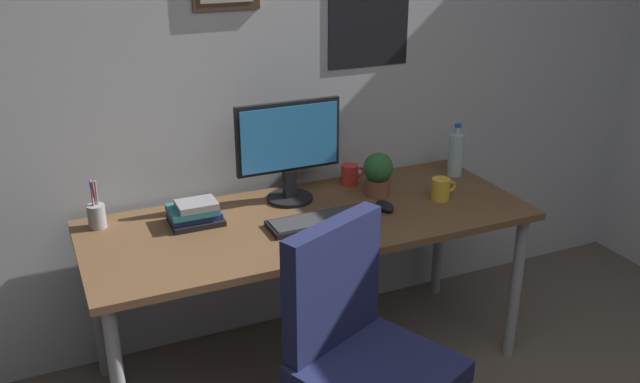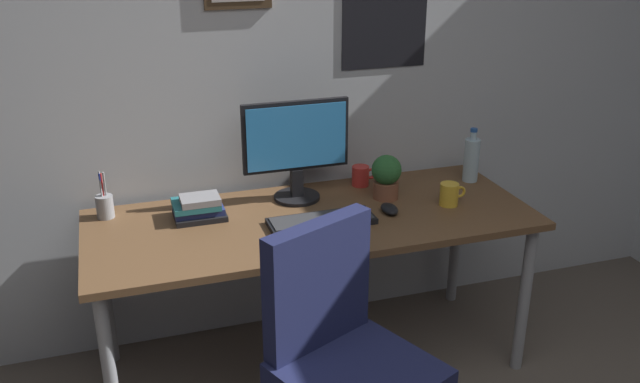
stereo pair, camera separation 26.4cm
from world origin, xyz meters
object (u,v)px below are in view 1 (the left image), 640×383
(coffee_mug_near, at_px, (350,174))
(potted_plant, at_px, (378,173))
(office_chair, at_px, (360,348))
(pen_cup, at_px, (96,215))
(monitor, at_px, (289,147))
(water_bottle, at_px, (456,154))
(book_stack_left, at_px, (195,213))
(keyboard, at_px, (321,221))
(coffee_mug_far, at_px, (441,189))
(computer_mouse, at_px, (385,206))

(coffee_mug_near, bearing_deg, potted_plant, -74.29)
(office_chair, relative_size, pen_cup, 4.75)
(monitor, distance_m, coffee_mug_near, 0.38)
(office_chair, bearing_deg, monitor, 83.93)
(monitor, bearing_deg, office_chair, -96.07)
(water_bottle, xyz_separation_m, pen_cup, (-1.62, 0.09, -0.05))
(water_bottle, bearing_deg, office_chair, -138.48)
(pen_cup, relative_size, book_stack_left, 0.96)
(water_bottle, bearing_deg, monitor, 177.08)
(water_bottle, distance_m, pen_cup, 1.63)
(coffee_mug_near, height_order, pen_cup, pen_cup)
(keyboard, height_order, coffee_mug_far, coffee_mug_far)
(office_chair, height_order, computer_mouse, office_chair)
(coffee_mug_far, xyz_separation_m, pen_cup, (-1.40, 0.31, 0.01))
(keyboard, bearing_deg, office_chair, -101.20)
(pen_cup, bearing_deg, book_stack_left, -18.73)
(water_bottle, relative_size, potted_plant, 1.29)
(book_stack_left, bearing_deg, office_chair, -65.97)
(coffee_mug_far, xyz_separation_m, potted_plant, (-0.23, 0.15, 0.06))
(monitor, height_order, keyboard, monitor)
(monitor, relative_size, keyboard, 1.07)
(monitor, height_order, book_stack_left, monitor)
(computer_mouse, xyz_separation_m, coffee_mug_far, (0.28, 0.00, 0.03))
(monitor, distance_m, coffee_mug_far, 0.68)
(keyboard, xyz_separation_m, water_bottle, (0.80, 0.24, 0.09))
(water_bottle, distance_m, coffee_mug_far, 0.32)
(keyboard, xyz_separation_m, coffee_mug_near, (0.30, 0.34, 0.03))
(computer_mouse, xyz_separation_m, coffee_mug_near, (-0.00, 0.33, 0.03))
(water_bottle, height_order, potted_plant, water_bottle)
(keyboard, distance_m, water_bottle, 0.84)
(coffee_mug_near, bearing_deg, monitor, -169.50)
(water_bottle, distance_m, book_stack_left, 1.26)
(keyboard, xyz_separation_m, computer_mouse, (0.30, 0.01, 0.01))
(monitor, relative_size, computer_mouse, 4.18)
(computer_mouse, distance_m, book_stack_left, 0.78)
(monitor, relative_size, book_stack_left, 2.21)
(keyboard, bearing_deg, computer_mouse, 2.65)
(computer_mouse, bearing_deg, coffee_mug_near, 90.02)
(keyboard, relative_size, pen_cup, 2.15)
(coffee_mug_near, xyz_separation_m, pen_cup, (-1.12, -0.01, 0.01))
(computer_mouse, height_order, coffee_mug_far, coffee_mug_far)
(coffee_mug_near, bearing_deg, computer_mouse, -89.98)
(potted_plant, bearing_deg, office_chair, -121.95)
(potted_plant, relative_size, pen_cup, 0.98)
(coffee_mug_far, bearing_deg, office_chair, -139.67)
(office_chair, xyz_separation_m, coffee_mug_far, (0.69, 0.59, 0.24))
(monitor, distance_m, book_stack_left, 0.48)
(keyboard, height_order, computer_mouse, computer_mouse)
(coffee_mug_near, bearing_deg, pen_cup, -179.32)
(book_stack_left, bearing_deg, potted_plant, -2.59)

